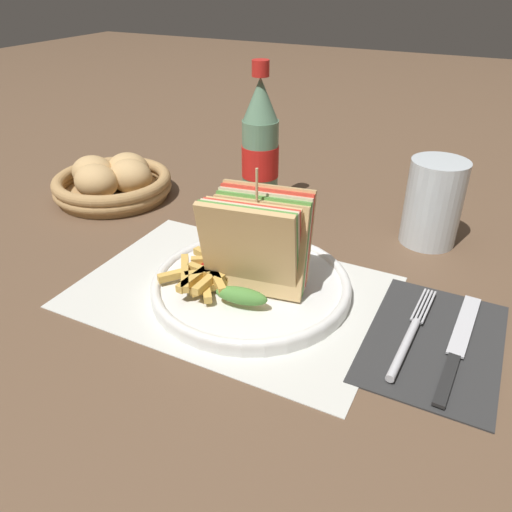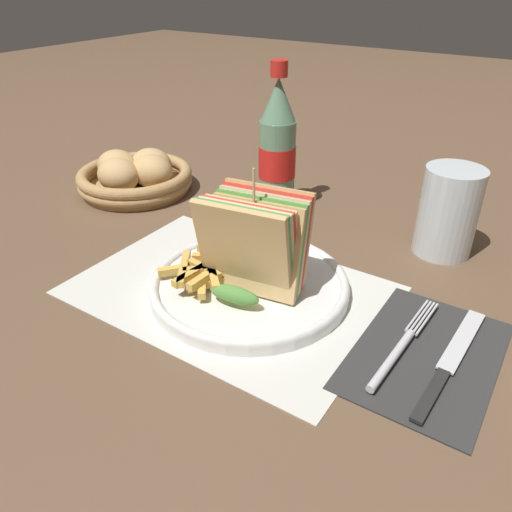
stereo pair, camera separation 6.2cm
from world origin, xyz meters
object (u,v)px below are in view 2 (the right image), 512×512
Objects in this scene: glass_near at (447,217)px; bread_basket at (135,176)px; plate_main at (247,283)px; knife at (450,362)px; coke_bottle_near at (277,149)px; club_sandwich at (254,245)px; fork at (399,350)px.

bread_basket is at bearing -171.26° from glass_near.
bread_basket is (-0.34, 0.15, 0.02)m from plate_main.
glass_near is at bearing 53.22° from plate_main.
plate_main is at bearing -177.18° from knife.
club_sandwich is at bearing -64.62° from coke_bottle_near.
knife is at bearing 0.12° from plate_main.
coke_bottle_near reaches higher than plate_main.
knife is 1.58× the size of glass_near.
glass_near is at bearing 110.47° from knife.
club_sandwich reaches higher than glass_near.
bread_basket is at bearing 168.28° from knife.
glass_near is (0.17, 0.23, 0.04)m from plate_main.
glass_near is 0.61× the size of bread_basket.
fork is 0.25m from glass_near.
plate_main is 1.43× the size of fork.
plate_main is 2.00× the size of glass_near.
coke_bottle_near reaches higher than knife.
fork is 0.57m from bread_basket.
plate_main reaches higher than fork.
coke_bottle_near is at bearing 115.38° from club_sandwich.
knife is at bearing 19.02° from fork.
coke_bottle_near is at bearing 18.05° from bread_basket.
bread_basket is at bearing -161.95° from coke_bottle_near.
bread_basket is (-0.54, 0.17, 0.02)m from fork.
coke_bottle_near reaches higher than club_sandwich.
fork is 0.05m from knife.
bread_basket is (-0.52, -0.08, -0.03)m from glass_near.
coke_bottle_near is 0.28m from glass_near.
fork reaches higher than knife.
knife is (0.23, 0.01, -0.07)m from club_sandwich.
glass_near is (0.27, -0.00, -0.05)m from coke_bottle_near.
club_sandwich is 0.74× the size of bread_basket.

